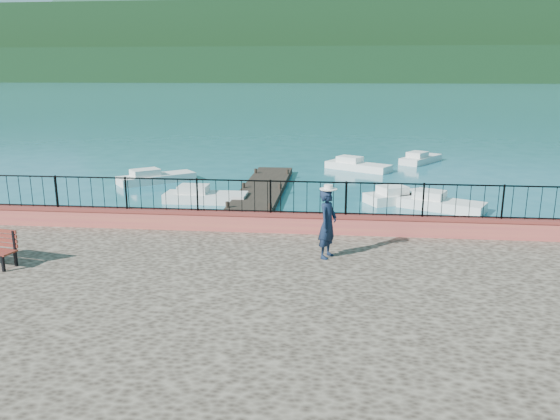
% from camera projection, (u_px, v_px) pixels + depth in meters
% --- Properties ---
extents(ground, '(2000.00, 2000.00, 0.00)m').
position_uv_depth(ground, '(265.00, 324.00, 12.98)').
color(ground, '#19596B').
rests_on(ground, ground).
extents(parapet, '(28.00, 0.46, 0.58)m').
position_uv_depth(parapet, '(281.00, 222.00, 16.18)').
color(parapet, '#BF5D45').
rests_on(parapet, promenade).
extents(railing, '(27.00, 0.05, 0.95)m').
position_uv_depth(railing, '(281.00, 197.00, 15.99)').
color(railing, black).
rests_on(railing, parapet).
extents(dock, '(2.00, 16.00, 0.30)m').
position_uv_depth(dock, '(256.00, 201.00, 24.71)').
color(dock, '#2D231C').
rests_on(dock, ground).
extents(far_forest, '(900.00, 60.00, 18.00)m').
position_uv_depth(far_forest, '(336.00, 65.00, 299.88)').
color(far_forest, black).
rests_on(far_forest, ground).
extents(foothills, '(900.00, 120.00, 44.00)m').
position_uv_depth(foothills, '(337.00, 46.00, 354.50)').
color(foothills, black).
rests_on(foothills, ground).
extents(person, '(0.64, 0.76, 1.78)m').
position_uv_depth(person, '(328.00, 224.00, 13.80)').
color(person, '#111D34').
rests_on(person, promenade).
extents(hat, '(0.44, 0.44, 0.12)m').
position_uv_depth(hat, '(328.00, 187.00, 13.57)').
color(hat, white).
rests_on(hat, person).
extents(boat_0, '(3.75, 1.31, 0.80)m').
position_uv_depth(boat_0, '(206.00, 193.00, 25.00)').
color(boat_0, silver).
rests_on(boat_0, ground).
extents(boat_1, '(3.81, 2.78, 0.80)m').
position_uv_depth(boat_1, '(442.00, 201.00, 23.64)').
color(boat_1, silver).
rests_on(boat_1, ground).
extents(boat_2, '(3.58, 2.69, 0.80)m').
position_uv_depth(boat_2, '(402.00, 193.00, 25.06)').
color(boat_2, white).
rests_on(boat_2, ground).
extents(boat_3, '(3.99, 3.60, 0.80)m').
position_uv_depth(boat_3, '(156.00, 175.00, 29.47)').
color(boat_3, silver).
rests_on(boat_3, ground).
extents(boat_4, '(4.10, 3.18, 0.80)m').
position_uv_depth(boat_4, '(358.00, 163.00, 33.15)').
color(boat_4, white).
rests_on(boat_4, ground).
extents(boat_5, '(3.15, 3.75, 0.80)m').
position_uv_depth(boat_5, '(421.00, 157.00, 35.82)').
color(boat_5, silver).
rests_on(boat_5, ground).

